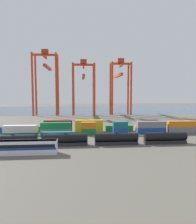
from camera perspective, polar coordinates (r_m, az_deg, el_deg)
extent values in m
plane|color=#5B564C|center=(120.21, -9.68, -3.06)|extent=(420.00, 420.00, 0.00)
cube|color=#384C60|center=(215.56, -7.50, 0.62)|extent=(400.00, 110.00, 0.01)
cube|color=silver|center=(63.77, -20.52, -8.93)|extent=(21.18, 3.10, 3.90)
cube|color=navy|center=(63.79, -20.52, -9.02)|extent=(20.76, 3.14, 0.64)
cube|color=black|center=(63.61, -20.54, -8.33)|extent=(20.34, 3.13, 0.90)
cube|color=slate|center=(63.37, -20.57, -7.38)|extent=(20.97, 2.85, 0.36)
cube|color=#232326|center=(73.57, -21.94, -8.22)|extent=(14.26, 2.50, 1.10)
cylinder|color=black|center=(73.16, -21.99, -6.75)|extent=(14.26, 2.76, 2.76)
cylinder|color=black|center=(72.86, -22.04, -5.55)|extent=(0.70, 0.70, 0.36)
cube|color=#232326|center=(70.49, -8.72, -8.48)|extent=(14.26, 2.50, 1.10)
cylinder|color=black|center=(70.06, -8.74, -6.95)|extent=(14.26, 2.76, 2.76)
cylinder|color=black|center=(69.75, -8.76, -5.69)|extent=(0.70, 0.70, 0.36)
cube|color=#232326|center=(71.29, 4.93, -8.28)|extent=(14.26, 2.50, 1.10)
cylinder|color=black|center=(70.87, 4.95, -6.76)|extent=(14.26, 2.76, 2.76)
cylinder|color=black|center=(70.56, 4.96, -5.52)|extent=(0.70, 0.70, 0.36)
cube|color=#232326|center=(75.86, 17.58, -7.68)|extent=(14.26, 2.50, 1.10)
cylinder|color=black|center=(75.46, 17.62, -6.25)|extent=(14.26, 2.76, 2.76)
cylinder|color=black|center=(75.17, 17.65, -5.09)|extent=(0.70, 0.70, 0.36)
cube|color=#146066|center=(83.69, -20.15, -6.03)|extent=(12.10, 2.44, 2.60)
cube|color=silver|center=(83.23, -20.21, -4.28)|extent=(12.10, 2.44, 2.60)
cube|color=#146066|center=(81.14, -10.77, -6.15)|extent=(12.10, 2.44, 2.60)
cube|color=gold|center=(90.16, -19.63, -5.22)|extent=(12.10, 2.44, 2.60)
cube|color=slate|center=(87.70, -11.25, -5.30)|extent=(12.10, 2.44, 2.60)
cube|color=#197538|center=(87.27, -11.28, -3.62)|extent=(12.10, 2.44, 2.60)
cube|color=#197538|center=(87.19, -2.58, -5.27)|extent=(6.04, 2.44, 2.60)
cube|color=orange|center=(86.76, -2.58, -3.58)|extent=(6.04, 2.44, 2.60)
cube|color=#1C4299|center=(88.66, 6.00, -5.12)|extent=(6.04, 2.44, 2.60)
cube|color=#146066|center=(88.23, 6.01, -3.46)|extent=(6.04, 2.44, 2.60)
cube|color=#1C4299|center=(92.01, 14.12, -4.87)|extent=(12.10, 2.44, 2.60)
cube|color=slate|center=(91.59, 14.15, -3.27)|extent=(12.10, 2.44, 2.60)
cube|color=slate|center=(97.04, 21.52, -4.56)|extent=(12.10, 2.44, 2.60)
cube|color=orange|center=(96.65, 21.57, -3.04)|extent=(12.10, 2.44, 2.60)
cube|color=#197538|center=(96.42, -18.65, -4.53)|extent=(12.10, 2.44, 2.60)
cube|color=#AD211C|center=(94.10, -10.66, -4.58)|extent=(12.10, 2.44, 2.60)
cube|color=maroon|center=(93.70, -10.69, -3.01)|extent=(12.10, 2.44, 2.60)
cube|color=gold|center=(93.67, -2.44, -4.53)|extent=(12.10, 2.44, 2.60)
cube|color=gold|center=(93.26, -2.44, -2.96)|extent=(12.10, 2.44, 2.60)
cube|color=#197538|center=(95.15, 5.70, -4.40)|extent=(12.10, 2.44, 2.60)
cube|color=orange|center=(98.45, 13.43, -4.20)|extent=(12.10, 2.44, 2.60)
cube|color=silver|center=(103.41, 20.53, -3.94)|extent=(6.04, 2.44, 2.60)
cylinder|color=red|center=(165.09, -17.21, 7.13)|extent=(1.50, 1.50, 46.63)
cylinder|color=red|center=(162.27, -11.15, 7.30)|extent=(1.50, 1.50, 46.63)
cylinder|color=red|center=(176.43, -16.39, 7.02)|extent=(1.50, 1.50, 46.63)
cylinder|color=red|center=(173.79, -10.73, 7.17)|extent=(1.50, 1.50, 46.63)
cube|color=red|center=(171.47, -14.05, 14.70)|extent=(18.99, 1.20, 1.60)
cube|color=red|center=(171.21, -14.04, 14.17)|extent=(1.20, 13.19, 1.60)
cube|color=red|center=(182.05, -13.38, 11.57)|extent=(2.00, 34.17, 2.00)
cube|color=#9F2C14|center=(171.89, -14.07, 15.49)|extent=(4.80, 4.00, 3.20)
cylinder|color=red|center=(161.44, -6.73, 6.11)|extent=(1.50, 1.50, 39.51)
cylinder|color=red|center=(161.70, -0.97, 6.15)|extent=(1.50, 1.50, 39.51)
cylinder|color=red|center=(172.71, -6.60, 6.06)|extent=(1.50, 1.50, 39.51)
cylinder|color=red|center=(172.95, -1.21, 6.09)|extent=(1.50, 1.50, 39.51)
cube|color=red|center=(168.37, -3.92, 12.57)|extent=(17.76, 1.20, 1.60)
cube|color=red|center=(168.17, -3.92, 12.03)|extent=(1.20, 12.88, 1.60)
cube|color=red|center=(181.16, -3.97, 9.35)|extent=(2.00, 39.17, 2.00)
cube|color=#9F2C14|center=(168.69, -3.92, 13.38)|extent=(4.80, 4.00, 3.20)
cylinder|color=red|center=(163.76, 3.84, 6.32)|extent=(1.50, 1.50, 40.61)
cylinder|color=red|center=(166.59, 8.88, 6.25)|extent=(1.50, 1.50, 40.61)
cylinder|color=red|center=(173.78, 3.34, 6.26)|extent=(1.50, 1.50, 40.61)
cylinder|color=red|center=(176.44, 8.10, 6.20)|extent=(1.50, 1.50, 40.61)
cube|color=red|center=(171.45, 6.12, 12.79)|extent=(16.32, 1.20, 1.60)
cube|color=red|center=(171.25, 6.11, 12.26)|extent=(1.20, 11.72, 1.60)
cube|color=red|center=(182.13, 5.38, 9.71)|extent=(2.00, 33.75, 2.00)
cube|color=#9F2C14|center=(171.79, 6.12, 13.58)|extent=(4.80, 4.00, 3.20)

